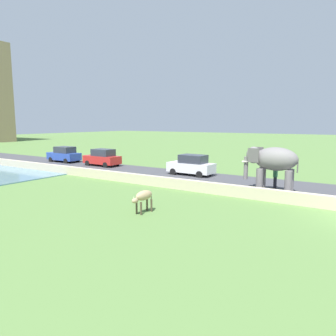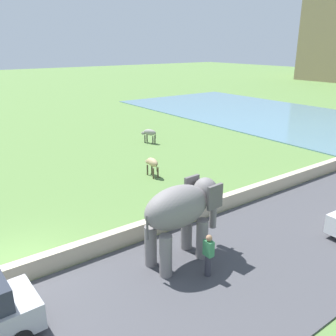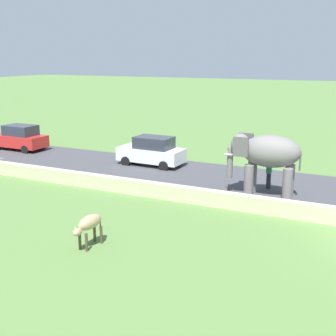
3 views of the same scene
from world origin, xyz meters
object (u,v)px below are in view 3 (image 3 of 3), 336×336
at_px(car_red, 20,138).
at_px(car_white, 152,151).
at_px(person_beside_elephant, 269,172).
at_px(elephant, 266,155).
at_px(cow_tan, 89,224).

relative_size(car_red, car_white, 1.00).
bearing_deg(person_beside_elephant, car_red, 84.28).
bearing_deg(car_white, person_beside_elephant, -103.51).
bearing_deg(elephant, person_beside_elephant, 3.90).
bearing_deg(car_white, car_red, 90.00).
distance_m(car_white, cow_tan, 11.81).
bearing_deg(car_white, cow_tan, -163.00).
distance_m(person_beside_elephant, car_white, 7.72).
relative_size(person_beside_elephant, car_white, 0.40).
xyz_separation_m(person_beside_elephant, cow_tan, (-9.49, 4.05, -0.04)).
relative_size(car_red, cow_tan, 2.86).
distance_m(elephant, car_white, 8.31).
height_order(person_beside_elephant, car_red, car_red).
xyz_separation_m(car_white, cow_tan, (-11.30, -3.45, -0.06)).
relative_size(elephant, car_white, 0.87).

